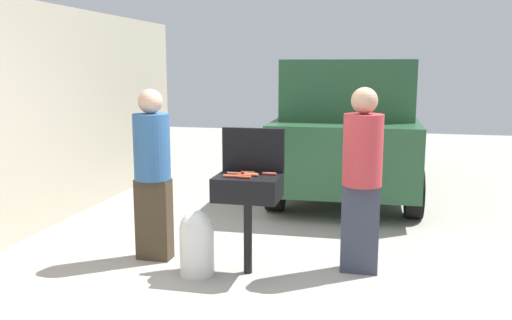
{
  "coord_description": "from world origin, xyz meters",
  "views": [
    {
      "loc": [
        1.07,
        -4.47,
        1.93
      ],
      "look_at": [
        -0.15,
        0.78,
        1.0
      ],
      "focal_mm": 38.11,
      "sensor_mm": 36.0,
      "label": 1
    }
  ],
  "objects": [
    {
      "name": "ground_plane",
      "position": [
        0.0,
        0.0,
        0.0
      ],
      "size": [
        24.0,
        24.0,
        0.0
      ],
      "primitive_type": "plane",
      "color": "#9E998E"
    },
    {
      "name": "house_wall_side",
      "position": [
        -2.94,
        1.0,
        1.34
      ],
      "size": [
        0.24,
        8.0,
        2.67
      ],
      "primitive_type": "cube",
      "color": "#B2A893",
      "rests_on": "ground"
    },
    {
      "name": "bbq_grill",
      "position": [
        -0.11,
        0.28,
        0.79
      ],
      "size": [
        0.6,
        0.44,
        0.94
      ],
      "color": "black",
      "rests_on": "ground"
    },
    {
      "name": "grill_lid_open",
      "position": [
        -0.11,
        0.5,
        1.15
      ],
      "size": [
        0.6,
        0.05,
        0.42
      ],
      "primitive_type": "cube",
      "color": "black",
      "rests_on": "bbq_grill"
    },
    {
      "name": "hot_dog_0",
      "position": [
        -0.14,
        0.39,
        0.95
      ],
      "size": [
        0.13,
        0.04,
        0.03
      ],
      "primitive_type": "cylinder",
      "rotation": [
        0.0,
        1.57,
        0.09
      ],
      "color": "#B74C33",
      "rests_on": "bbq_grill"
    },
    {
      "name": "hot_dog_1",
      "position": [
        -0.13,
        0.24,
        0.95
      ],
      "size": [
        0.13,
        0.03,
        0.03
      ],
      "primitive_type": "cylinder",
      "rotation": [
        0.0,
        1.57,
        -0.04
      ],
      "color": "#AD4228",
      "rests_on": "bbq_grill"
    },
    {
      "name": "hot_dog_2",
      "position": [
        -0.12,
        0.17,
        0.95
      ],
      "size": [
        0.13,
        0.03,
        0.03
      ],
      "primitive_type": "cylinder",
      "rotation": [
        0.0,
        1.57,
        -0.06
      ],
      "color": "#AD4228",
      "rests_on": "bbq_grill"
    },
    {
      "name": "hot_dog_3",
      "position": [
        -0.09,
        0.32,
        0.95
      ],
      "size": [
        0.13,
        0.03,
        0.03
      ],
      "primitive_type": "cylinder",
      "rotation": [
        0.0,
        1.57,
        0.0
      ],
      "color": "#B74C33",
      "rests_on": "bbq_grill"
    },
    {
      "name": "hot_dog_4",
      "position": [
        0.07,
        0.38,
        0.95
      ],
      "size": [
        0.13,
        0.03,
        0.03
      ],
      "primitive_type": "cylinder",
      "rotation": [
        0.0,
        1.57,
        -0.01
      ],
      "color": "#B74C33",
      "rests_on": "bbq_grill"
    },
    {
      "name": "hot_dog_5",
      "position": [
        -0.25,
        0.19,
        0.95
      ],
      "size": [
        0.13,
        0.03,
        0.03
      ],
      "primitive_type": "cylinder",
      "rotation": [
        0.0,
        1.57,
        0.02
      ],
      "color": "#C6593D",
      "rests_on": "bbq_grill"
    },
    {
      "name": "hot_dog_6",
      "position": [
        -0.08,
        0.29,
        0.95
      ],
      "size": [
        0.13,
        0.04,
        0.03
      ],
      "primitive_type": "cylinder",
      "rotation": [
        0.0,
        1.57,
        -0.08
      ],
      "color": "#C6593D",
      "rests_on": "bbq_grill"
    },
    {
      "name": "hot_dog_7",
      "position": [
        -0.25,
        0.31,
        0.95
      ],
      "size": [
        0.13,
        0.03,
        0.03
      ],
      "primitive_type": "cylinder",
      "rotation": [
        0.0,
        1.57,
        -0.03
      ],
      "color": "#B74C33",
      "rests_on": "bbq_grill"
    },
    {
      "name": "propane_tank",
      "position": [
        -0.56,
        0.13,
        0.32
      ],
      "size": [
        0.32,
        0.32,
        0.62
      ],
      "color": "silver",
      "rests_on": "ground"
    },
    {
      "name": "person_left",
      "position": [
        -1.13,
        0.45,
        0.93
      ],
      "size": [
        0.36,
        0.36,
        1.72
      ],
      "rotation": [
        0.0,
        0.0,
        0.29
      ],
      "color": "#3F3323",
      "rests_on": "ground"
    },
    {
      "name": "person_right",
      "position": [
        0.91,
        0.57,
        0.95
      ],
      "size": [
        0.37,
        0.37,
        1.75
      ],
      "rotation": [
        0.0,
        0.0,
        3.29
      ],
      "color": "#333847",
      "rests_on": "ground"
    },
    {
      "name": "parked_minivan",
      "position": [
        0.58,
        4.07,
        1.03
      ],
      "size": [
        2.1,
        4.44,
        2.02
      ],
      "rotation": [
        0.0,
        0.0,
        3.16
      ],
      "color": "#234C2D",
      "rests_on": "ground"
    }
  ]
}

